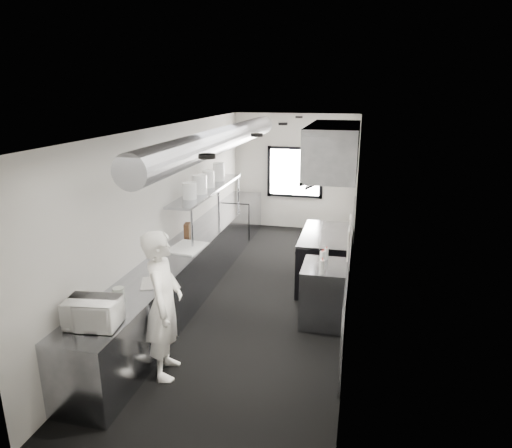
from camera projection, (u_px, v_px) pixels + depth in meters
The scene contains 35 objects.
floor at pixel (259, 294), 7.74m from camera, with size 3.00×8.00×0.01m, color black.
ceiling at pixel (259, 126), 6.94m from camera, with size 3.00×8.00×0.01m, color silver.
wall_back at pixel (295, 172), 11.07m from camera, with size 3.00×0.02×2.80m, color beige.
wall_front at pixel (147, 346), 3.61m from camera, with size 3.00×0.02×2.80m, color beige.
wall_left at pixel (172, 209), 7.67m from camera, with size 0.02×8.00×2.80m, color beige.
wall_right at pixel (353, 221), 7.01m from camera, with size 0.02×8.00×2.80m, color beige.
wall_cladding at pixel (350, 265), 7.54m from camera, with size 0.03×5.50×1.10m, color gray.
hvac_duct at pixel (223, 139), 7.54m from camera, with size 0.40×0.40×6.40m, color #94959C.
service_window at pixel (295, 172), 11.04m from camera, with size 1.36×0.05×1.25m.
exhaust_hood at pixel (333, 150), 7.47m from camera, with size 0.81×2.20×0.88m.
prep_counter at pixel (183, 275), 7.40m from camera, with size 0.70×6.00×0.90m, color gray.
pass_shelf at pixel (208, 190), 8.49m from camera, with size 0.45×3.00×0.68m.
range at pixel (325, 259), 8.03m from camera, with size 0.88×1.60×0.94m.
bottle_station at pixel (324, 294), 6.71m from camera, with size 0.65×0.80×0.90m, color gray.
far_work_table at pixel (241, 215), 10.85m from camera, with size 0.70×1.20×0.90m, color gray.
notice_sheet_a at pixel (350, 231), 5.84m from camera, with size 0.02×0.28×0.38m, color white.
notice_sheet_b at pixel (348, 243), 5.53m from camera, with size 0.02×0.28×0.38m, color white.
line_cook at pixel (164, 305), 5.36m from camera, with size 0.67×0.44×1.83m, color white.
microwave at pixel (93, 313), 4.86m from camera, with size 0.52×0.39×0.31m, color white.
deli_tub_a at pixel (103, 304), 5.31m from camera, with size 0.14×0.14×0.10m, color #B5BCAD.
deli_tub_b at pixel (118, 292), 5.61m from camera, with size 0.14×0.14×0.10m, color #B5BCAD.
newspaper at pixel (154, 283), 5.98m from camera, with size 0.33×0.42×0.01m, color white.
small_plate at pixel (160, 273), 6.29m from camera, with size 0.16×0.16×0.01m, color white.
pastry at pixel (160, 270), 6.27m from camera, with size 0.08×0.08×0.08m, color tan.
cutting_board at pixel (187, 247), 7.29m from camera, with size 0.49×0.65×0.02m, color silver.
knife_block at pixel (187, 230), 7.89m from camera, with size 0.09×0.20×0.22m, color #4D331B.
plate_stack_a at pixel (189, 191), 7.64m from camera, with size 0.24×0.24×0.28m, color white.
plate_stack_b at pixel (200, 184), 8.02m from camera, with size 0.26×0.26×0.33m, color white.
plate_stack_c at pixel (208, 179), 8.52m from camera, with size 0.22×0.22×0.31m, color white.
plate_stack_d at pixel (219, 172), 9.14m from camera, with size 0.23×0.23×0.36m, color white.
squeeze_bottle_a at pixel (322, 267), 6.26m from camera, with size 0.07×0.07×0.20m, color silver.
squeeze_bottle_b at pixel (322, 265), 6.38m from camera, with size 0.05×0.05×0.16m, color silver.
squeeze_bottle_c at pixel (322, 258), 6.61m from camera, with size 0.06×0.06×0.19m, color silver.
squeeze_bottle_d at pixel (324, 256), 6.71m from camera, with size 0.05×0.05×0.16m, color silver.
squeeze_bottle_e at pixel (326, 254), 6.79m from camera, with size 0.06×0.06×0.18m, color silver.
Camera 1 is at (1.56, -6.90, 3.36)m, focal length 31.96 mm.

